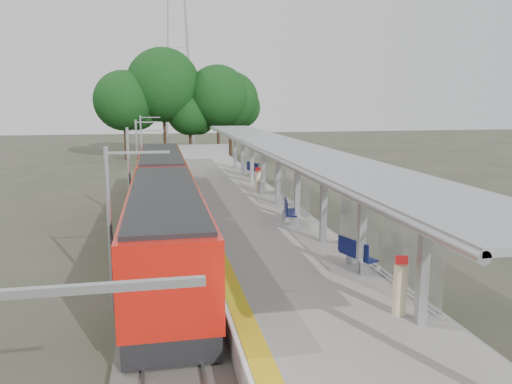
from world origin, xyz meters
TOP-DOWN VIEW (x-y plane):
  - trackbed at (-4.50, 20.00)m, footprint 3.00×70.00m
  - platform at (0.00, 20.00)m, footprint 6.00×50.00m
  - tactile_strip at (-2.55, 20.00)m, footprint 0.60×50.00m
  - end_fence at (0.00, 44.95)m, footprint 6.00×0.10m
  - train at (-4.50, 16.00)m, footprint 2.74×27.60m
  - canopy at (1.61, 16.19)m, footprint 3.27×38.00m
  - pylon at (-1.00, 73.00)m, footprint 8.00×4.00m
  - tree_cluster at (-1.44, 52.30)m, footprint 19.77×9.05m
  - catenary_masts at (-6.22, 19.00)m, footprint 2.08×48.16m
  - bench_near at (2.00, 6.44)m, footprint 0.95×1.62m
  - bench_mid at (1.41, 13.43)m, footprint 0.83×1.76m
  - bench_far at (2.60, 28.12)m, footprint 1.09×1.80m
  - info_pillar_near at (1.72, 2.64)m, footprint 0.38×0.38m
  - info_pillar_far at (1.60, 21.80)m, footprint 0.37×0.37m
  - litter_bin at (1.70, 21.29)m, footprint 0.51×0.51m

SIDE VIEW (x-z plane):
  - trackbed at x=-4.50m, z-range 0.00..0.24m
  - platform at x=0.00m, z-range 0.00..1.00m
  - tactile_strip at x=-2.55m, z-range 1.00..1.02m
  - litter_bin at x=1.70m, z-range 1.00..1.80m
  - bench_near at x=2.00m, z-range 1.03..2.09m
  - end_fence at x=0.00m, z-range 1.00..2.20m
  - bench_mid at x=1.41m, z-range 1.03..2.19m
  - bench_far at x=2.60m, z-range 1.03..2.21m
  - info_pillar_far at x=1.60m, z-range 0.89..2.52m
  - info_pillar_near at x=1.72m, z-range 0.89..2.58m
  - train at x=-4.50m, z-range 0.24..3.86m
  - catenary_masts at x=-6.22m, z-range 0.21..5.61m
  - canopy at x=1.61m, z-range 2.37..6.03m
  - tree_cluster at x=-1.44m, z-range 0.96..14.09m
  - pylon at x=-1.00m, z-range 0.00..38.00m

